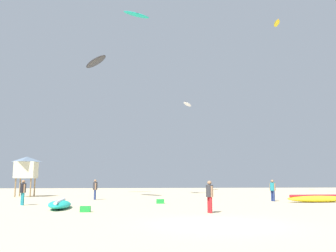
{
  "coord_description": "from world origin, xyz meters",
  "views": [
    {
      "loc": [
        -3.51,
        -14.23,
        1.77
      ],
      "look_at": [
        0.0,
        19.04,
        6.88
      ],
      "focal_mm": 37.54,
      "sensor_mm": 36.0,
      "label": 1
    }
  ],
  "objects_px": {
    "person_midground": "(95,188)",
    "kite_aloft_6": "(277,23)",
    "cooler_box": "(160,201)",
    "kite_aloft_0": "(137,15)",
    "lifeguard_tower": "(26,167)",
    "kite_aloft_3": "(187,104)",
    "kite_grounded_near": "(317,199)",
    "kite_aloft_4": "(96,62)",
    "kite_grounded_mid": "(60,204)",
    "gear_bag": "(85,209)",
    "person_left": "(23,190)",
    "person_right": "(273,189)",
    "person_foreground": "(210,194)"
  },
  "relations": [
    {
      "from": "person_left",
      "to": "kite_aloft_3",
      "type": "xyz_separation_m",
      "value": [
        16.49,
        29.66,
        12.91
      ]
    },
    {
      "from": "person_midground",
      "to": "kite_grounded_near",
      "type": "height_order",
      "value": "person_midground"
    },
    {
      "from": "person_left",
      "to": "kite_aloft_6",
      "type": "distance_m",
      "value": 43.05
    },
    {
      "from": "gear_bag",
      "to": "kite_aloft_0",
      "type": "xyz_separation_m",
      "value": [
        2.81,
        16.07,
        19.39
      ]
    },
    {
      "from": "lifeguard_tower",
      "to": "kite_aloft_3",
      "type": "xyz_separation_m",
      "value": [
        19.94,
        17.05,
        10.87
      ]
    },
    {
      "from": "person_midground",
      "to": "person_right",
      "type": "relative_size",
      "value": 1.01
    },
    {
      "from": "kite_grounded_mid",
      "to": "cooler_box",
      "type": "distance_m",
      "value": 7.57
    },
    {
      "from": "kite_aloft_0",
      "to": "kite_aloft_6",
      "type": "bearing_deg",
      "value": 28.06
    },
    {
      "from": "cooler_box",
      "to": "gear_bag",
      "type": "relative_size",
      "value": 1.0
    },
    {
      "from": "lifeguard_tower",
      "to": "kite_aloft_3",
      "type": "height_order",
      "value": "kite_aloft_3"
    },
    {
      "from": "kite_aloft_3",
      "to": "gear_bag",
      "type": "bearing_deg",
      "value": -108.02
    },
    {
      "from": "person_midground",
      "to": "kite_aloft_6",
      "type": "relative_size",
      "value": 0.69
    },
    {
      "from": "kite_aloft_0",
      "to": "kite_aloft_3",
      "type": "bearing_deg",
      "value": 65.72
    },
    {
      "from": "gear_bag",
      "to": "kite_aloft_3",
      "type": "xyz_separation_m",
      "value": [
        11.49,
        35.31,
        13.77
      ]
    },
    {
      "from": "cooler_box",
      "to": "kite_aloft_6",
      "type": "height_order",
      "value": "kite_aloft_6"
    },
    {
      "from": "kite_aloft_0",
      "to": "kite_aloft_6",
      "type": "height_order",
      "value": "kite_aloft_6"
    },
    {
      "from": "kite_aloft_3",
      "to": "kite_grounded_mid",
      "type": "bearing_deg",
      "value": -112.22
    },
    {
      "from": "kite_grounded_near",
      "to": "kite_aloft_4",
      "type": "xyz_separation_m",
      "value": [
        -18.27,
        7.12,
        12.99
      ]
    },
    {
      "from": "person_foreground",
      "to": "kite_grounded_mid",
      "type": "xyz_separation_m",
      "value": [
        -8.55,
        3.87,
        -0.74
      ]
    },
    {
      "from": "kite_grounded_near",
      "to": "cooler_box",
      "type": "relative_size",
      "value": 8.84
    },
    {
      "from": "kite_grounded_mid",
      "to": "gear_bag",
      "type": "xyz_separation_m",
      "value": [
        1.87,
        -2.61,
        -0.1
      ]
    },
    {
      "from": "cooler_box",
      "to": "kite_grounded_mid",
      "type": "bearing_deg",
      "value": -149.65
    },
    {
      "from": "kite_grounded_mid",
      "to": "lifeguard_tower",
      "type": "relative_size",
      "value": 1.1
    },
    {
      "from": "person_midground",
      "to": "kite_grounded_near",
      "type": "xyz_separation_m",
      "value": [
        17.76,
        -5.31,
        -0.75
      ]
    },
    {
      "from": "kite_aloft_0",
      "to": "person_foreground",
      "type": "bearing_deg",
      "value": -77.41
    },
    {
      "from": "person_midground",
      "to": "kite_aloft_0",
      "type": "xyz_separation_m",
      "value": [
        3.48,
        4.07,
        18.51
      ]
    },
    {
      "from": "gear_bag",
      "to": "person_left",
      "type": "bearing_deg",
      "value": 131.47
    },
    {
      "from": "person_left",
      "to": "gear_bag",
      "type": "height_order",
      "value": "person_left"
    },
    {
      "from": "kite_aloft_0",
      "to": "gear_bag",
      "type": "bearing_deg",
      "value": -99.92
    },
    {
      "from": "kite_grounded_near",
      "to": "kite_aloft_6",
      "type": "xyz_separation_m",
      "value": [
        6.63,
        20.53,
        24.49
      ]
    },
    {
      "from": "person_midground",
      "to": "kite_grounded_near",
      "type": "bearing_deg",
      "value": -32.28
    },
    {
      "from": "person_right",
      "to": "kite_aloft_0",
      "type": "xyz_separation_m",
      "value": [
        -11.28,
        7.9,
        18.52
      ]
    },
    {
      "from": "kite_grounded_near",
      "to": "cooler_box",
      "type": "bearing_deg",
      "value": -178.85
    },
    {
      "from": "kite_aloft_6",
      "to": "kite_aloft_3",
      "type": "bearing_deg",
      "value": 146.47
    },
    {
      "from": "kite_grounded_mid",
      "to": "gear_bag",
      "type": "bearing_deg",
      "value": -54.41
    },
    {
      "from": "cooler_box",
      "to": "kite_aloft_0",
      "type": "distance_m",
      "value": 21.73
    },
    {
      "from": "person_foreground",
      "to": "person_left",
      "type": "relative_size",
      "value": 0.98
    },
    {
      "from": "person_right",
      "to": "lifeguard_tower",
      "type": "relative_size",
      "value": 0.42
    },
    {
      "from": "cooler_box",
      "to": "kite_aloft_0",
      "type": "bearing_deg",
      "value": 100.9
    },
    {
      "from": "kite_aloft_0",
      "to": "kite_aloft_4",
      "type": "distance_m",
      "value": 7.77
    },
    {
      "from": "kite_aloft_6",
      "to": "cooler_box",
      "type": "bearing_deg",
      "value": -132.52
    },
    {
      "from": "person_left",
      "to": "person_right",
      "type": "xyz_separation_m",
      "value": [
        19.09,
        2.52,
        0.01
      ]
    },
    {
      "from": "person_right",
      "to": "kite_aloft_4",
      "type": "bearing_deg",
      "value": 129.47
    },
    {
      "from": "person_foreground",
      "to": "kite_aloft_3",
      "type": "bearing_deg",
      "value": -117.03
    },
    {
      "from": "gear_bag",
      "to": "kite_aloft_4",
      "type": "distance_m",
      "value": 19.08
    },
    {
      "from": "lifeguard_tower",
      "to": "gear_bag",
      "type": "distance_m",
      "value": 20.33
    },
    {
      "from": "kite_grounded_near",
      "to": "kite_aloft_6",
      "type": "bearing_deg",
      "value": 72.1
    },
    {
      "from": "lifeguard_tower",
      "to": "kite_aloft_0",
      "type": "xyz_separation_m",
      "value": [
        11.26,
        -2.19,
        16.49
      ]
    },
    {
      "from": "person_midground",
      "to": "kite_aloft_4",
      "type": "xyz_separation_m",
      "value": [
        -0.51,
        1.8,
        12.24
      ]
    },
    {
      "from": "person_midground",
      "to": "lifeguard_tower",
      "type": "height_order",
      "value": "lifeguard_tower"
    }
  ]
}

